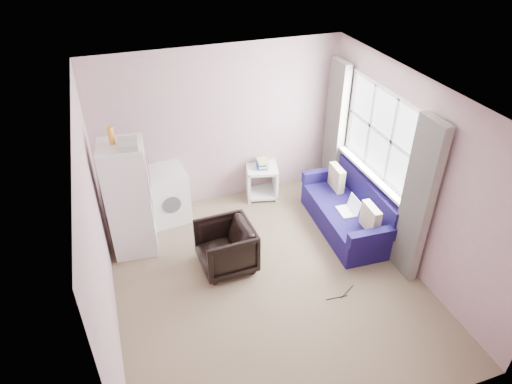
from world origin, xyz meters
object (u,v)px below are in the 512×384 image
at_px(fridge, 129,199).
at_px(sofa, 351,212).
at_px(washing_machine, 166,194).
at_px(side_table, 262,179).
at_px(armchair, 226,245).

xyz_separation_m(fridge, sofa, (3.07, -0.58, -0.55)).
relative_size(washing_machine, side_table, 1.25).
height_order(washing_machine, sofa, washing_machine).
xyz_separation_m(washing_machine, side_table, (1.57, 0.12, -0.12)).
xyz_separation_m(fridge, side_table, (2.12, 0.68, -0.52)).
bearing_deg(washing_machine, side_table, -1.64).
height_order(armchair, washing_machine, washing_machine).
bearing_deg(armchair, sofa, 93.69).
relative_size(fridge, side_table, 2.77).
xyz_separation_m(armchair, sofa, (1.98, 0.22, -0.07)).
height_order(armchair, fridge, fridge).
bearing_deg(side_table, armchair, -124.97).
distance_m(side_table, sofa, 1.57).
bearing_deg(armchair, fridge, -128.51).
relative_size(fridge, washing_machine, 2.23).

